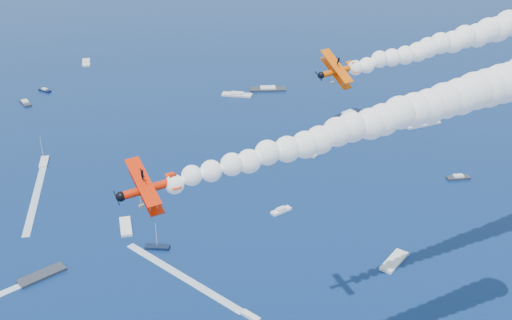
# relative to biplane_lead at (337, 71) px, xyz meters

# --- Properties ---
(biplane_lead) EXTENTS (10.87, 11.45, 8.09)m
(biplane_lead) POSITION_rel_biplane_lead_xyz_m (0.00, 0.00, 0.00)
(biplane_lead) COLOR #F75805
(biplane_trail) EXTENTS (11.67, 12.47, 7.88)m
(biplane_trail) POSITION_rel_biplane_lead_xyz_m (-21.26, -33.84, -4.19)
(biplane_trail) COLOR #F72405
(smoke_trail_lead) EXTENTS (71.82, 68.40, 12.04)m
(smoke_trail_lead) POSITION_rel_biplane_lead_xyz_m (27.85, 19.85, 2.64)
(smoke_trail_lead) COLOR white
(smoke_trail_trail) EXTENTS (71.78, 67.27, 12.04)m
(smoke_trail_trail) POSITION_rel_biplane_lead_xyz_m (7.08, -14.69, -1.55)
(smoke_trail_trail) COLOR white
(spectator_boats) EXTENTS (215.25, 182.93, 0.70)m
(spectator_boats) POSITION_rel_biplane_lead_xyz_m (-11.44, 80.47, -57.18)
(spectator_boats) COLOR white
(spectator_boats) RESTS_ON ground
(boat_wakes) EXTENTS (89.28, 84.79, 0.04)m
(boat_wakes) POSITION_rel_biplane_lead_xyz_m (-74.99, 23.11, -57.50)
(boat_wakes) COLOR white
(boat_wakes) RESTS_ON ground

